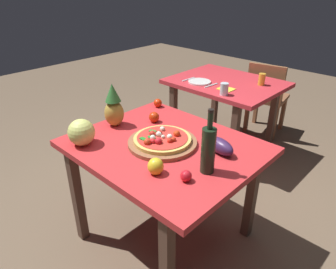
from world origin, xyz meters
TOP-DOWN VIEW (x-y plane):
  - ground_plane at (0.00, 0.00)m, footprint 10.00×10.00m
  - display_table at (0.00, 0.00)m, footprint 1.13×0.94m
  - background_table at (-0.44, 1.33)m, footprint 1.05×0.84m
  - dining_chair at (-0.31, 1.98)m, footprint 0.46×0.46m
  - pizza_board at (-0.01, -0.01)m, footprint 0.43×0.43m
  - pizza at (-0.01, -0.01)m, footprint 0.36×0.36m
  - wine_bottle at (0.37, -0.06)m, footprint 0.08×0.08m
  - pineapple_left at (-0.44, -0.04)m, footprint 0.13×0.13m
  - melon at (-0.37, -0.35)m, footprint 0.17×0.17m
  - bell_pepper at (0.18, -0.26)m, footprint 0.09×0.09m
  - eggplant at (0.31, 0.15)m, footprint 0.21×0.13m
  - tomato_at_corner at (-0.28, 0.18)m, footprint 0.07×0.07m
  - tomato_near_board at (0.35, -0.20)m, footprint 0.06×0.06m
  - tomato_beside_pepper at (-0.46, 0.40)m, footprint 0.07×0.07m
  - drinking_glass_juice at (-0.14, 1.46)m, footprint 0.06×0.06m
  - drinking_glass_water at (-0.24, 0.99)m, footprint 0.07×0.07m
  - dinner_plate at (-0.61, 1.11)m, footprint 0.22×0.22m
  - fork_utensil at (-0.75, 1.11)m, footprint 0.03×0.18m
  - knife_utensil at (-0.47, 1.11)m, footprint 0.03×0.18m
  - napkin_folded at (-0.31, 1.13)m, footprint 0.14×0.12m

SIDE VIEW (x-z plane):
  - ground_plane at x=0.00m, z-range 0.00..0.00m
  - dining_chair at x=-0.31m, z-range 0.06..0.91m
  - background_table at x=-0.44m, z-range 0.27..1.04m
  - display_table at x=0.00m, z-range 0.29..1.05m
  - napkin_folded at x=-0.31m, z-range 0.76..0.77m
  - fork_utensil at x=-0.75m, z-range 0.76..0.77m
  - knife_utensil at x=-0.47m, z-range 0.76..0.77m
  - dinner_plate at x=-0.61m, z-range 0.76..0.78m
  - pizza_board at x=-0.01m, z-range 0.76..0.79m
  - tomato_near_board at x=0.35m, z-range 0.76..0.82m
  - tomato_beside_pepper at x=-0.46m, z-range 0.76..0.83m
  - tomato_at_corner at x=-0.28m, z-range 0.76..0.84m
  - pizza at x=-0.01m, z-range 0.77..0.83m
  - bell_pepper at x=0.18m, z-range 0.76..0.85m
  - eggplant at x=0.31m, z-range 0.76..0.85m
  - drinking_glass_water at x=-0.24m, z-range 0.76..0.87m
  - drinking_glass_juice at x=-0.14m, z-range 0.76..0.87m
  - melon at x=-0.37m, z-range 0.76..0.93m
  - pineapple_left at x=-0.44m, z-range 0.75..1.05m
  - wine_bottle at x=0.37m, z-range 0.72..1.08m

